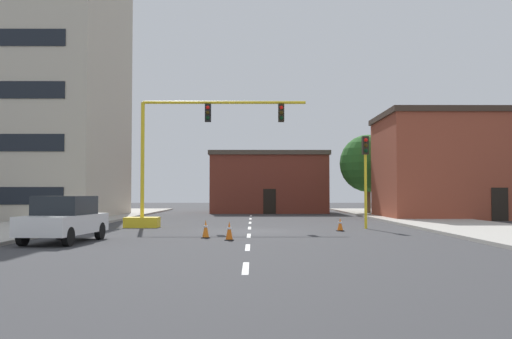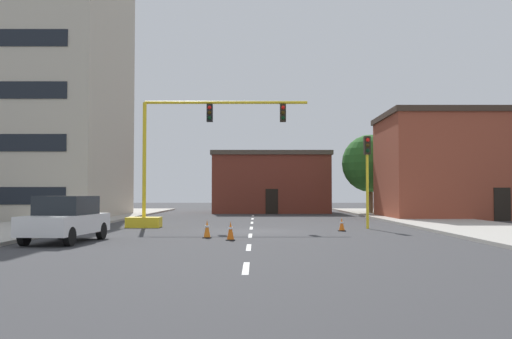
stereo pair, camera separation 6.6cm
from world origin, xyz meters
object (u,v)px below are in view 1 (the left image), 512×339
at_px(sedan_white_near_left, 64,219).
at_px(traffic_cone_roadside_c, 340,225).
at_px(tree_right_far, 368,163).
at_px(traffic_cone_roadside_a, 229,231).
at_px(traffic_light_pole_right, 365,161).
at_px(traffic_signal_gantry, 166,185).
at_px(traffic_cone_roadside_b, 206,229).

height_order(sedan_white_near_left, traffic_cone_roadside_c, sedan_white_near_left).
relative_size(tree_right_far, traffic_cone_roadside_c, 10.57).
bearing_deg(traffic_cone_roadside_a, tree_right_far, 68.37).
distance_m(traffic_light_pole_right, tree_right_far, 20.30).
height_order(traffic_signal_gantry, tree_right_far, tree_right_far).
relative_size(traffic_light_pole_right, traffic_cone_roadside_a, 6.40).
bearing_deg(tree_right_far, sedan_white_near_left, -120.99).
distance_m(tree_right_far, sedan_white_near_left, 33.18).
height_order(traffic_light_pole_right, traffic_cone_roadside_c, traffic_light_pole_right).
height_order(traffic_cone_roadside_a, traffic_cone_roadside_b, traffic_cone_roadside_b).
xyz_separation_m(tree_right_far, traffic_cone_roadside_c, (-5.68, -21.79, -4.06)).
height_order(traffic_signal_gantry, sedan_white_near_left, traffic_signal_gantry).
xyz_separation_m(traffic_cone_roadside_a, traffic_cone_roadside_b, (-1.02, 1.17, 0.00)).
height_order(tree_right_far, traffic_cone_roadside_c, tree_right_far).
height_order(traffic_signal_gantry, traffic_light_pole_right, traffic_signal_gantry).
bearing_deg(traffic_signal_gantry, sedan_white_near_left, -104.09).
bearing_deg(traffic_cone_roadside_b, traffic_cone_roadside_a, -49.14).
relative_size(traffic_light_pole_right, tree_right_far, 0.70).
bearing_deg(traffic_cone_roadside_b, sedan_white_near_left, -157.57).
distance_m(sedan_white_near_left, traffic_cone_roadside_a, 6.24).
relative_size(traffic_light_pole_right, sedan_white_near_left, 1.03).
relative_size(traffic_cone_roadside_a, traffic_cone_roadside_c, 1.16).
bearing_deg(tree_right_far, traffic_cone_roadside_a, -111.63).
relative_size(tree_right_far, traffic_cone_roadside_a, 9.14).
xyz_separation_m(traffic_light_pole_right, traffic_cone_roadside_b, (-7.80, -6.30, -3.16)).
bearing_deg(traffic_cone_roadside_b, tree_right_far, 65.62).
distance_m(traffic_light_pole_right, sedan_white_near_left, 15.66).
bearing_deg(traffic_signal_gantry, traffic_cone_roadside_a, -66.41).
bearing_deg(traffic_light_pole_right, traffic_signal_gantry, 173.89).
height_order(traffic_light_pole_right, traffic_cone_roadside_b, traffic_light_pole_right).
height_order(traffic_cone_roadside_a, traffic_cone_roadside_c, traffic_cone_roadside_a).
relative_size(sedan_white_near_left, traffic_cone_roadside_b, 6.19).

